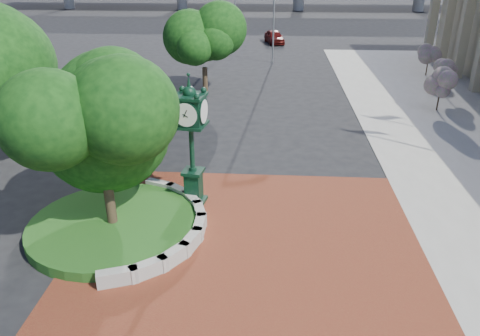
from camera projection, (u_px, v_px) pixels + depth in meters
name	position (u px, v px, depth m)	size (l,w,h in m)	color
ground	(249.00, 235.00, 16.92)	(200.00, 200.00, 0.00)	black
plaza	(248.00, 251.00, 16.01)	(12.00, 12.00, 0.04)	maroon
planter_wall	(175.00, 226.00, 16.97)	(2.96, 6.77, 0.54)	#9E9B93
grass_bed	(113.00, 226.00, 17.14)	(6.10, 6.10, 0.40)	#144718
tree_planter	(101.00, 136.00, 15.64)	(5.20, 5.20, 6.33)	#38281C
tree_street	(204.00, 48.00, 32.06)	(4.40, 4.40, 5.45)	#38281C
post_clock	(191.00, 137.00, 17.86)	(1.24, 1.24, 5.28)	black
parked_car	(274.00, 37.00, 51.35)	(1.65, 4.10, 1.40)	#4E0C0B
street_lamp_near	(277.00, 1.00, 40.52)	(1.98, 0.86, 9.18)	slate
shrub_near	(441.00, 86.00, 29.35)	(1.20, 1.20, 2.20)	#38281C
shrub_mid	(448.00, 73.00, 32.48)	(1.20, 1.20, 2.20)	#38281C
shrub_far	(429.00, 56.00, 37.64)	(1.20, 1.20, 2.20)	#38281C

